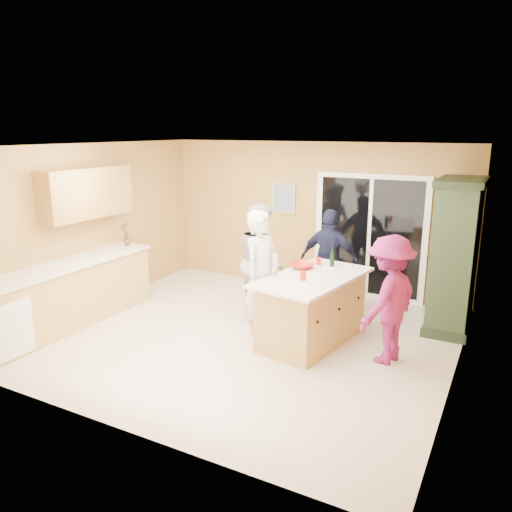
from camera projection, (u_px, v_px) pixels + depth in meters
The scene contains 22 objects.
floor at pixel (243, 336), 6.97m from camera, with size 5.50×5.50×0.00m, color beige.
ceiling at pixel (242, 146), 6.33m from camera, with size 5.50×5.00×0.10m, color white.
wall_back at pixel (312, 217), 8.79m from camera, with size 5.50×0.10×2.60m, color tan.
wall_front at pixel (107, 301), 4.51m from camera, with size 5.50×0.10×2.60m, color tan.
wall_left at pixel (91, 227), 7.90m from camera, with size 0.10×5.00×2.60m, color tan.
wall_right at pixel (463, 272), 5.41m from camera, with size 0.10×5.00×2.60m, color tan.
left_cabinet_run at pixel (56, 299), 7.07m from camera, with size 0.65×3.05×1.24m.
upper_cabinets at pixel (87, 193), 7.50m from camera, with size 0.35×1.60×0.75m, color tan.
sliding_door at pixel (369, 237), 8.35m from camera, with size 1.90×0.07×2.10m.
framed_picture at pixel (283, 198), 8.95m from camera, with size 0.46×0.04×0.56m.
kitchen_island at pixel (312, 311), 6.70m from camera, with size 1.23×1.89×0.92m.
green_hutch at pixel (455, 257), 7.03m from camera, with size 0.62×1.18×2.16m.
woman_white at pixel (262, 276), 6.70m from camera, with size 0.65×0.43×1.78m, color silver.
woman_grey at pixel (261, 261), 7.54m from camera, with size 0.85×0.66×1.74m, color #A6A5A8.
woman_navy at pixel (329, 261), 7.76m from camera, with size 0.95×0.40×1.63m, color #181936.
woman_magenta at pixel (389, 300), 6.05m from camera, with size 1.03×0.59×1.60m, color #901F64.
serving_bowl at pixel (302, 266), 6.93m from camera, with size 0.32×0.32×0.08m, color red.
tulip_vase at pixel (126, 234), 8.18m from camera, with size 0.21×0.14×0.39m, color #B21F11.
tumbler_near at pixel (303, 276), 6.40m from camera, with size 0.08×0.08×0.11m, color red.
tumbler_far at pixel (318, 262), 7.08m from camera, with size 0.08×0.08×0.11m, color red.
wine_bottle at pixel (332, 259), 7.03m from camera, with size 0.06×0.06×0.28m.
white_plate at pixel (313, 265), 7.09m from camera, with size 0.21×0.21×0.01m, color silver.
Camera 1 is at (3.19, -5.64, 2.82)m, focal length 35.00 mm.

